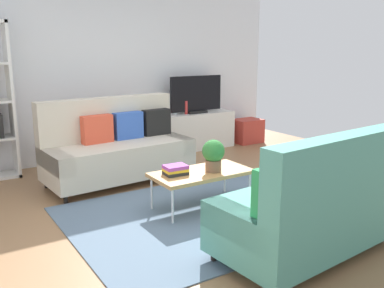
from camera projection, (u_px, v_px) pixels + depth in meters
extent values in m
plane|color=#936B47|center=(197.00, 210.00, 4.66)|extent=(7.68, 7.68, 0.00)
cube|color=silver|center=(100.00, 67.00, 6.64)|extent=(6.40, 0.12, 2.90)
cube|color=slate|center=(208.00, 213.00, 4.55)|extent=(2.90, 2.20, 0.01)
cube|color=beige|center=(119.00, 159.00, 5.57)|extent=(1.96, 0.97, 0.44)
cube|color=beige|center=(107.00, 118.00, 5.71)|extent=(1.91, 0.34, 0.56)
cube|color=beige|center=(173.00, 142.00, 6.04)|extent=(0.26, 0.85, 0.22)
cube|color=beige|center=(55.00, 161.00, 5.05)|extent=(0.26, 0.85, 0.22)
cylinder|color=black|center=(188.00, 173.00, 5.87)|extent=(0.05, 0.05, 0.10)
cylinder|color=black|center=(66.00, 199.00, 4.86)|extent=(0.05, 0.05, 0.10)
cylinder|color=black|center=(162.00, 162.00, 6.40)|extent=(0.05, 0.05, 0.10)
cylinder|color=black|center=(46.00, 184.00, 5.39)|extent=(0.05, 0.05, 0.10)
cube|color=black|center=(156.00, 122.00, 5.98)|extent=(0.41, 0.17, 0.36)
cube|color=#3359B2|center=(128.00, 125.00, 5.72)|extent=(0.41, 0.17, 0.36)
cube|color=#D84C33|center=(97.00, 129.00, 5.46)|extent=(0.41, 0.17, 0.36)
cube|color=teal|center=(315.00, 214.00, 3.72)|extent=(1.96, 0.99, 0.44)
cube|color=teal|center=(352.00, 168.00, 3.36)|extent=(1.91, 0.35, 0.56)
cube|color=teal|center=(245.00, 226.00, 3.19)|extent=(0.27, 0.85, 0.22)
cube|color=teal|center=(369.00, 184.00, 4.19)|extent=(0.27, 0.85, 0.22)
cylinder|color=black|center=(214.00, 256.00, 3.53)|extent=(0.05, 0.05, 0.10)
cylinder|color=black|center=(338.00, 209.00, 4.55)|extent=(0.05, 0.05, 0.10)
cube|color=#288C4C|center=(277.00, 190.00, 3.13)|extent=(0.41, 0.17, 0.36)
cube|color=#B7844C|center=(201.00, 173.00, 4.65)|extent=(1.10, 0.56, 0.04)
cylinder|color=silver|center=(152.00, 194.00, 4.63)|extent=(0.02, 0.02, 0.38)
cylinder|color=silver|center=(225.00, 179.00, 5.15)|extent=(0.02, 0.02, 0.38)
cylinder|color=silver|center=(173.00, 207.00, 4.25)|extent=(0.02, 0.02, 0.38)
cylinder|color=silver|center=(249.00, 189.00, 4.77)|extent=(0.02, 0.02, 0.38)
cube|color=silver|center=(195.00, 131.00, 7.43)|extent=(1.40, 0.44, 0.64)
cube|color=black|center=(196.00, 112.00, 7.34)|extent=(0.36, 0.20, 0.04)
cube|color=black|center=(196.00, 93.00, 7.27)|extent=(1.00, 0.05, 0.60)
cube|color=white|center=(11.00, 100.00, 5.73)|extent=(0.04, 0.36, 2.10)
cube|color=#262626|center=(0.00, 125.00, 5.72)|extent=(0.05, 0.29, 0.32)
cube|color=#B2382D|center=(247.00, 131.00, 7.95)|extent=(0.52, 0.40, 0.44)
cylinder|color=brown|center=(213.00, 166.00, 4.64)|extent=(0.17, 0.17, 0.13)
sphere|color=#2D7233|center=(213.00, 151.00, 4.60)|extent=(0.25, 0.25, 0.25)
cube|color=#262626|center=(176.00, 173.00, 4.53)|extent=(0.25, 0.19, 0.04)
cube|color=gold|center=(175.00, 170.00, 4.52)|extent=(0.26, 0.20, 0.03)
cube|color=purple|center=(175.00, 167.00, 4.51)|extent=(0.25, 0.19, 0.04)
cylinder|color=#B24C4C|center=(165.00, 110.00, 7.08)|extent=(0.11, 0.11, 0.17)
cylinder|color=silver|center=(174.00, 111.00, 7.18)|extent=(0.13, 0.13, 0.13)
cylinder|color=red|center=(186.00, 108.00, 7.19)|extent=(0.05, 0.05, 0.23)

